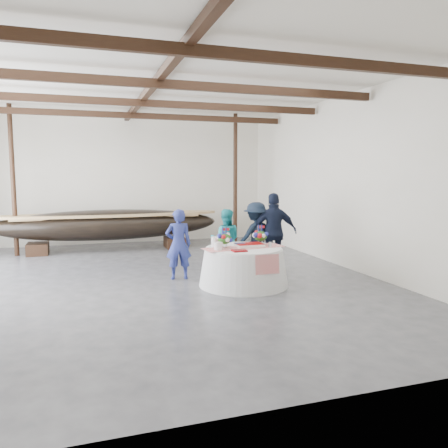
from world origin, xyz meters
name	(u,v)px	position (x,y,z in m)	size (l,w,h in m)	color
floor	(156,280)	(0.00, 0.00, 0.00)	(10.00, 12.00, 0.01)	#3D3D42
wall_back	(128,180)	(0.00, 6.00, 2.25)	(10.00, 0.02, 4.50)	silver
wall_front	(251,195)	(0.00, -6.00, 2.25)	(10.00, 0.02, 4.50)	silver
wall_right	(345,182)	(5.00, 0.00, 2.25)	(0.02, 12.00, 4.50)	silver
ceiling	(152,81)	(0.00, 0.00, 4.50)	(10.00, 12.00, 0.01)	white
pavilion_structure	(148,109)	(0.00, 0.76, 4.00)	(9.80, 11.76, 4.50)	black
longboat_display	(109,225)	(-0.79, 4.36, 0.85)	(7.09, 1.42, 1.33)	black
banquet_table	(243,266)	(1.79, -1.06, 0.42)	(1.97, 1.97, 0.84)	silver
tabletop_items	(241,240)	(1.77, -0.95, 0.99)	(1.87, 0.95, 0.40)	red
guest_woman_blue	(178,244)	(0.54, -0.04, 0.83)	(0.60, 0.39, 1.65)	navy
guest_woman_teal	(226,240)	(1.86, 0.44, 0.79)	(0.77, 0.60, 1.58)	teal
guest_man_left	(256,236)	(2.64, 0.33, 0.87)	(1.13, 0.65, 1.74)	black
guest_man_right	(274,232)	(3.04, 0.08, 0.99)	(1.16, 0.48, 1.98)	black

